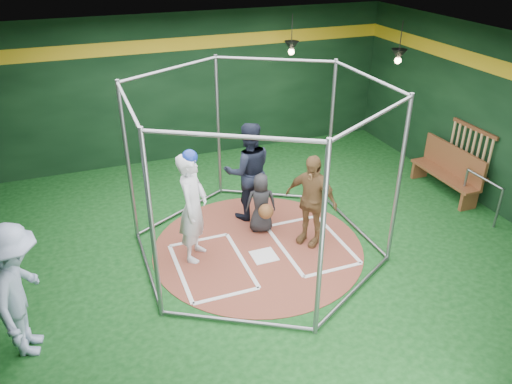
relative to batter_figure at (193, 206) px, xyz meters
name	(u,v)px	position (x,y,z in m)	size (l,w,h in m)	color
room_shell	(258,160)	(1.12, -0.14, 0.74)	(10.10, 9.10, 3.53)	#0C3811
clay_disc	(258,247)	(1.12, -0.14, -1.01)	(3.80, 3.80, 0.01)	brown
home_plate	(264,256)	(1.12, -0.44, -1.00)	(0.43, 0.43, 0.01)	white
batter_box_left	(212,266)	(0.17, -0.39, -1.00)	(1.17, 1.77, 0.01)	white
batter_box_right	(311,244)	(2.07, -0.39, -1.00)	(1.17, 1.77, 0.01)	white
batting_cage	(258,174)	(1.12, -0.14, 0.48)	(4.05, 4.67, 3.00)	gray
bat_rack	(470,149)	(6.05, 0.26, 0.03)	(0.07, 1.25, 0.98)	brown
pendant_lamp_near	(291,46)	(3.32, 3.46, 1.72)	(0.34, 0.34, 0.90)	black
pendant_lamp_far	(399,55)	(5.12, 1.86, 1.72)	(0.34, 0.34, 0.90)	black
batter_figure	(193,206)	(0.00, 0.00, 0.00)	(0.78, 0.86, 2.03)	silver
visitor_leopard	(311,200)	(2.07, -0.29, -0.14)	(1.01, 0.42, 1.73)	#9F7544
catcher_figure	(261,204)	(1.39, 0.38, -0.42)	(0.65, 0.65, 1.17)	black
umpire	(248,171)	(1.35, 0.98, -0.02)	(0.96, 0.75, 1.98)	black
bystander_blue	(19,291)	(-2.66, -1.32, -0.04)	(1.27, 0.73, 1.96)	#9EAED1
dugout_bench	(448,170)	(5.75, 0.44, -0.48)	(0.42, 1.80, 1.05)	brown
steel_railing	(482,191)	(5.67, -0.64, -0.45)	(0.05, 0.98, 0.85)	slate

